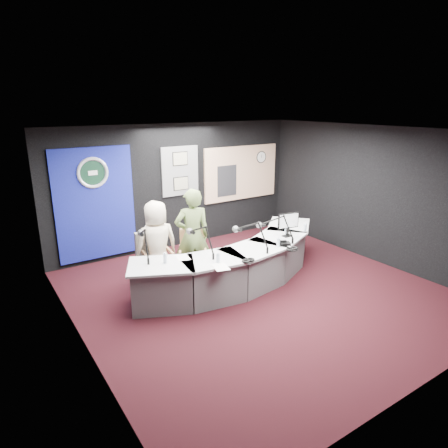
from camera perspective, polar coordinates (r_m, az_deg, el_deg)
ground at (r=7.21m, az=4.91°, el=-9.69°), size 6.00×6.00×0.00m
ceiling at (r=6.46m, az=5.54°, el=13.08°), size 6.00×6.00×0.02m
wall_back at (r=9.17m, az=-6.58°, el=5.36°), size 6.00×0.02×2.80m
wall_front at (r=4.88m, az=27.85°, el=-7.17°), size 6.00×0.02×2.80m
wall_left at (r=5.45m, az=-20.40°, el=-3.80°), size 0.02×6.00×2.80m
wall_right at (r=8.84m, az=20.64°, el=3.94°), size 0.02×6.00×2.80m
broadcast_desk at (r=7.43m, az=2.04°, el=-5.64°), size 4.50×1.90×0.75m
backdrop_panel at (r=8.51m, az=-17.92°, el=2.69°), size 1.60×0.05×2.30m
agency_seal at (r=8.34m, az=-18.25°, el=6.96°), size 0.63×0.07×0.63m
seal_center at (r=8.35m, az=-18.26°, el=6.96°), size 0.48×0.01×0.48m
pinboard at (r=9.10m, az=-6.29°, el=7.53°), size 0.90×0.04×1.10m
framed_photo_upper at (r=9.03m, az=-6.26°, el=9.25°), size 0.34×0.02×0.27m
framed_photo_lower at (r=9.12m, az=-6.15°, el=5.77°), size 0.34×0.02×0.27m
booth_window_frame at (r=10.01m, az=2.48°, el=7.32°), size 2.12×0.06×1.32m
booth_glow at (r=10.01m, az=2.51°, el=7.31°), size 2.00×0.02×1.20m
equipment_rack at (r=9.76m, az=0.42°, el=6.19°), size 0.55×0.02×0.75m
wall_clock at (r=10.30m, az=5.35°, el=9.50°), size 0.28×0.01×0.28m
armchair_left at (r=7.41m, az=-9.44°, el=-5.29°), size 0.57×0.57×0.91m
armchair_right at (r=7.47m, az=-4.45°, el=-4.67°), size 0.74×0.74×0.96m
draped_jacket at (r=7.54m, az=-10.65°, el=-3.59°), size 0.51×0.17×0.70m
person_man at (r=7.29m, az=-9.57°, el=-2.82°), size 0.80×0.55×1.58m
person_woman at (r=7.33m, az=-4.53°, el=-1.72°), size 0.74×0.60×1.77m
computer_monitor at (r=7.71m, az=9.12°, el=0.50°), size 0.39×0.09×0.27m
desk_phone at (r=7.34m, az=8.71°, el=-2.77°), size 0.23×0.21×0.05m
headphones_near at (r=7.12m, az=9.69°, el=-3.52°), size 0.23×0.23×0.04m
headphones_far at (r=6.53m, az=3.47°, el=-5.20°), size 0.22×0.22×0.04m
paper_stack at (r=6.72m, az=-5.91°, el=-4.77°), size 0.26×0.32×0.00m
notepad at (r=6.31m, az=-0.49°, el=-6.15°), size 0.29×0.36×0.00m
boom_mic_a at (r=6.71m, az=-11.34°, el=-2.35°), size 0.26×0.72×0.60m
boom_mic_b at (r=6.73m, az=-3.30°, el=-1.97°), size 0.22×0.73×0.60m
boom_mic_c at (r=6.92m, az=3.93°, el=-1.43°), size 0.40×0.67×0.60m
boom_mic_d at (r=7.31m, az=7.45°, el=-0.51°), size 0.61×0.51×0.60m
water_bottles at (r=7.07m, az=3.57°, el=-2.84°), size 3.11×0.56×0.18m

